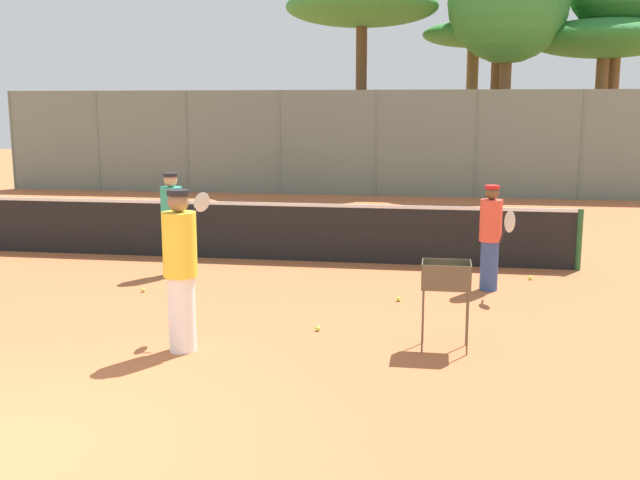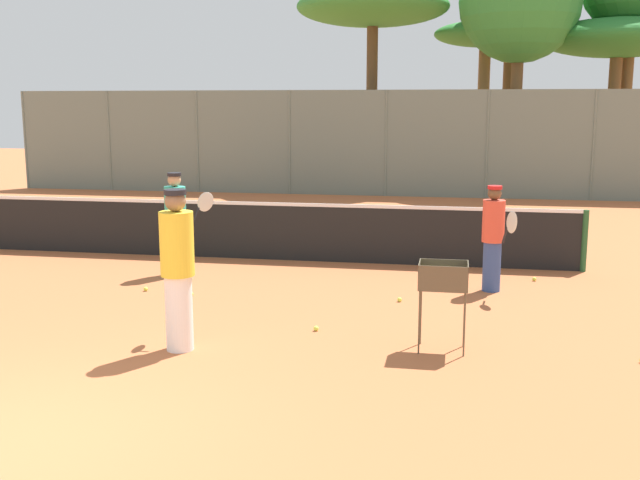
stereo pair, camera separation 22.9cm
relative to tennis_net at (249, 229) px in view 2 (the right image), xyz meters
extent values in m
cylinder|color=#26592D|center=(5.96, 0.00, -0.02)|extent=(0.10, 0.10, 1.07)
cube|color=black|center=(0.00, 0.00, -0.05)|extent=(11.92, 0.01, 1.01)
cube|color=white|center=(0.00, 0.00, 0.48)|extent=(11.92, 0.02, 0.06)
cylinder|color=slate|center=(-10.80, 10.25, 1.09)|extent=(0.08, 0.08, 3.29)
cylinder|color=slate|center=(-7.71, 10.25, 1.09)|extent=(0.08, 0.08, 3.29)
cylinder|color=slate|center=(-4.63, 10.25, 1.09)|extent=(0.08, 0.08, 3.29)
cylinder|color=slate|center=(-1.54, 10.25, 1.09)|extent=(0.08, 0.08, 3.29)
cylinder|color=slate|center=(1.54, 10.25, 1.09)|extent=(0.08, 0.08, 3.29)
cylinder|color=slate|center=(4.63, 10.25, 1.09)|extent=(0.08, 0.08, 3.29)
cylinder|color=slate|center=(7.71, 10.25, 1.09)|extent=(0.08, 0.08, 3.29)
cube|color=slate|center=(0.00, 10.25, 1.09)|extent=(21.60, 0.01, 3.29)
cylinder|color=brown|center=(9.40, 14.55, 2.41)|extent=(0.38, 0.38, 5.93)
cylinder|color=brown|center=(8.94, 14.25, 1.64)|extent=(0.41, 0.41, 4.41)
ellipsoid|color=#28722D|center=(8.94, 14.25, 4.50)|extent=(5.22, 5.22, 1.30)
cylinder|color=brown|center=(5.61, 13.10, 1.93)|extent=(0.39, 0.39, 4.98)
sphere|color=#338438|center=(5.61, 13.10, 5.62)|extent=(3.99, 3.99, 3.99)
cylinder|color=brown|center=(0.77, 12.91, 2.16)|extent=(0.38, 0.38, 5.45)
ellipsoid|color=#338438|center=(0.77, 12.91, 5.53)|extent=(5.16, 5.16, 1.29)
cylinder|color=brown|center=(4.58, 14.66, 1.87)|extent=(0.41, 0.41, 4.85)
ellipsoid|color=#338438|center=(4.58, 14.66, 4.74)|extent=(3.62, 3.62, 0.90)
cylinder|color=brown|center=(5.56, 16.16, 2.85)|extent=(0.48, 0.48, 6.82)
cylinder|color=#334C8C|center=(4.35, -1.69, -0.17)|extent=(0.27, 0.27, 0.77)
cylinder|color=#E54C38|center=(4.35, -1.69, 0.53)|extent=(0.34, 0.34, 0.64)
sphere|color=brown|center=(4.35, -1.69, 0.96)|extent=(0.21, 0.21, 0.21)
cylinder|color=red|center=(4.35, -1.69, 1.04)|extent=(0.22, 0.22, 0.05)
cylinder|color=black|center=(4.50, -2.00, 0.37)|extent=(0.09, 0.14, 0.27)
ellipsoid|color=silver|center=(4.58, -2.15, 0.59)|extent=(0.21, 0.37, 0.43)
cylinder|color=teal|center=(-0.84, -1.48, -0.15)|extent=(0.29, 0.29, 0.81)
cylinder|color=teal|center=(-0.84, -1.48, 0.59)|extent=(0.36, 0.36, 0.68)
sphere|color=tan|center=(-0.84, -1.48, 1.04)|extent=(0.22, 0.22, 0.22)
cylinder|color=black|center=(-0.84, -1.48, 1.14)|extent=(0.23, 0.23, 0.06)
cylinder|color=black|center=(-0.56, -1.25, 0.42)|extent=(0.13, 0.12, 0.27)
ellipsoid|color=silver|center=(-0.43, -1.13, 0.64)|extent=(0.32, 0.28, 0.43)
cylinder|color=white|center=(0.65, -5.24, -0.11)|extent=(0.32, 0.32, 0.89)
cylinder|color=yellow|center=(0.65, -5.24, 0.70)|extent=(0.39, 0.39, 0.74)
sphere|color=#8C6647|center=(0.65, -5.24, 1.19)|extent=(0.24, 0.24, 0.24)
cylinder|color=black|center=(0.65, -5.24, 1.30)|extent=(0.25, 0.25, 0.06)
cylinder|color=black|center=(0.59, -4.87, 0.52)|extent=(0.05, 0.15, 0.27)
ellipsoid|color=silver|center=(0.55, -4.68, 0.74)|extent=(0.10, 0.40, 0.43)
cylinder|color=brown|center=(3.41, -4.88, -0.19)|extent=(0.02, 0.02, 0.74)
cylinder|color=brown|center=(3.92, -4.88, -0.19)|extent=(0.02, 0.02, 0.74)
cylinder|color=brown|center=(3.41, -4.52, -0.19)|extent=(0.02, 0.02, 0.74)
cylinder|color=brown|center=(3.92, -4.52, -0.19)|extent=(0.02, 0.02, 0.74)
cube|color=brown|center=(3.66, -4.70, 0.19)|extent=(0.55, 0.40, 0.01)
cube|color=brown|center=(3.66, -4.90, 0.34)|extent=(0.55, 0.01, 0.30)
cube|color=brown|center=(3.66, -4.50, 0.34)|extent=(0.55, 0.01, 0.30)
cube|color=brown|center=(3.39, -4.70, 0.34)|extent=(0.01, 0.40, 0.30)
cube|color=brown|center=(3.94, -4.70, 0.34)|extent=(0.01, 0.40, 0.30)
sphere|color=#D1E54C|center=(3.73, -4.63, 0.28)|extent=(0.07, 0.07, 0.07)
sphere|color=#D1E54C|center=(3.53, -4.84, 0.23)|extent=(0.07, 0.07, 0.07)
sphere|color=#D1E54C|center=(3.60, -4.55, 0.23)|extent=(0.07, 0.07, 0.07)
sphere|color=#D1E54C|center=(3.47, -4.58, 0.23)|extent=(0.07, 0.07, 0.07)
sphere|color=#D1E54C|center=(3.58, -4.79, 0.28)|extent=(0.07, 0.07, 0.07)
sphere|color=#D1E54C|center=(3.55, -4.79, 0.23)|extent=(0.07, 0.07, 0.07)
sphere|color=#D1E54C|center=(3.44, -4.56, 0.23)|extent=(0.07, 0.07, 0.07)
sphere|color=#D1E54C|center=(3.48, -4.72, 0.23)|extent=(0.07, 0.07, 0.07)
sphere|color=#D1E54C|center=(3.72, -4.58, 0.28)|extent=(0.07, 0.07, 0.07)
sphere|color=#D1E54C|center=(3.73, -4.61, 0.23)|extent=(0.07, 0.07, 0.07)
sphere|color=#D1E54C|center=(3.48, -4.74, 0.28)|extent=(0.07, 0.07, 0.07)
sphere|color=#D1E54C|center=(-0.09, -2.85, -0.53)|extent=(0.07, 0.07, 0.07)
sphere|color=#D1E54C|center=(2.08, -4.23, -0.53)|extent=(0.07, 0.07, 0.07)
sphere|color=#D1E54C|center=(5.07, -0.89, -0.53)|extent=(0.07, 0.07, 0.07)
sphere|color=#D1E54C|center=(3.01, -2.60, -0.53)|extent=(0.07, 0.07, 0.07)
sphere|color=#D1E54C|center=(-0.89, -2.68, -0.53)|extent=(0.07, 0.07, 0.07)
camera|label=1|loc=(3.57, -13.24, 2.27)|focal=42.00mm
camera|label=2|loc=(3.80, -13.20, 2.27)|focal=42.00mm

